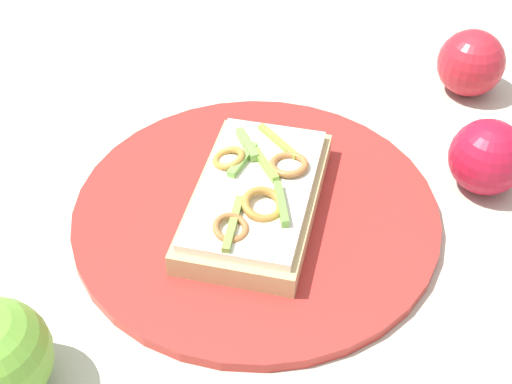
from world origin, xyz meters
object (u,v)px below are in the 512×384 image
Objects in this scene: sandwich at (256,196)px; apple_2 at (471,63)px; plate at (256,213)px; apple_1 at (487,157)px.

sandwich is 0.30m from apple_2.
plate is 0.21m from apple_1.
apple_1 is at bearing -166.53° from apple_2.
sandwich reaches higher than plate.
sandwich is 2.75× the size of apple_2.
apple_2 is at bearing -29.12° from plate.
sandwich is at bearing 150.91° from apple_2.
sandwich is 2.80× the size of apple_1.
apple_1 reaches higher than sandwich.
apple_1 is at bearing -58.37° from plate.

